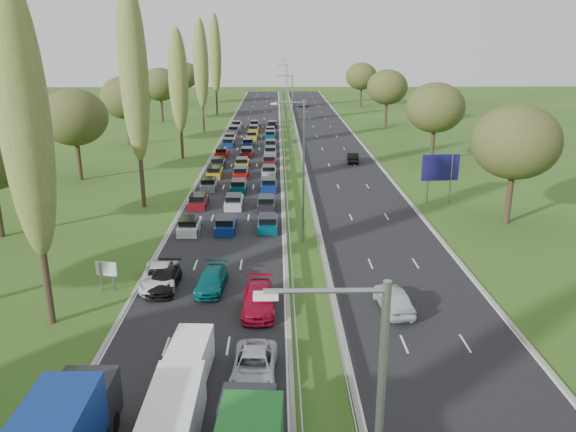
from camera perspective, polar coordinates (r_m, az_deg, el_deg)
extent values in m
plane|color=#2A4A17|center=(83.76, 0.39, 6.07)|extent=(260.00, 260.00, 0.00)
cube|color=black|center=(86.31, -4.17, 6.36)|extent=(10.50, 215.00, 0.04)
cube|color=black|center=(86.65, 4.84, 6.39)|extent=(10.50, 215.00, 0.04)
cube|color=gray|center=(86.09, -0.42, 6.75)|extent=(0.06, 215.00, 0.32)
cube|color=gray|center=(86.15, 1.12, 6.75)|extent=(0.06, 215.00, 0.32)
cylinder|color=gray|center=(46.35, 1.59, 4.31)|extent=(0.18, 0.18, 12.00)
cylinder|color=gray|center=(80.81, 0.44, 9.96)|extent=(0.18, 0.18, 12.00)
cylinder|color=gray|center=(115.59, -0.04, 12.22)|extent=(0.18, 0.18, 12.00)
cylinder|color=gray|center=(150.47, -0.29, 13.43)|extent=(0.18, 0.18, 12.00)
cylinder|color=#2D2116|center=(36.40, -23.47, -4.87)|extent=(0.44, 0.44, 7.20)
ellipsoid|color=#5E6C2E|center=(34.28, -25.24, 8.90)|extent=(2.80, 2.80, 16.00)
cylinder|color=#2D2116|center=(59.12, -14.67, 4.60)|extent=(0.44, 0.44, 7.92)
ellipsoid|color=#5E6C2E|center=(57.85, -15.42, 13.98)|extent=(2.80, 2.80, 17.60)
cylinder|color=#2D2116|center=(83.33, -10.76, 7.97)|extent=(0.44, 0.44, 6.48)
ellipsoid|color=#5E6C2E|center=(82.44, -11.08, 13.40)|extent=(2.80, 2.80, 14.40)
cylinder|color=#2D2116|center=(107.77, -8.62, 10.36)|extent=(0.44, 0.44, 7.20)
ellipsoid|color=#5E6C2E|center=(107.07, -8.84, 15.04)|extent=(2.80, 2.80, 16.00)
cylinder|color=#2D2116|center=(132.42, -7.26, 11.86)|extent=(0.44, 0.44, 7.92)
ellipsoid|color=#5E6C2E|center=(131.85, -7.43, 16.05)|extent=(2.80, 2.80, 17.60)
cylinder|color=#2D2116|center=(73.67, -20.47, 5.30)|extent=(0.56, 0.56, 4.84)
ellipsoid|color=#38471E|center=(72.85, -20.91, 9.36)|extent=(8.00, 8.00, 6.80)
cylinder|color=#2D2116|center=(96.29, -15.91, 8.36)|extent=(0.56, 0.56, 4.84)
ellipsoid|color=#38471E|center=(95.66, -16.18, 11.48)|extent=(8.00, 8.00, 6.80)
cylinder|color=#2D2116|center=(123.34, -12.70, 10.46)|extent=(0.56, 0.56, 4.84)
ellipsoid|color=#38471E|center=(122.85, -12.87, 12.90)|extent=(8.00, 8.00, 6.80)
cylinder|color=#2D2116|center=(154.67, -10.39, 11.93)|extent=(0.56, 0.56, 4.84)
ellipsoid|color=#38471E|center=(154.28, -10.50, 13.88)|extent=(8.00, 8.00, 6.80)
cylinder|color=#2D2116|center=(56.36, 21.54, 1.71)|extent=(0.56, 0.56, 4.84)
ellipsoid|color=#38471E|center=(55.28, 22.14, 6.98)|extent=(8.00, 8.00, 6.80)
cylinder|color=#2D2116|center=(81.31, 14.46, 6.90)|extent=(0.56, 0.56, 4.84)
ellipsoid|color=#38471E|center=(80.56, 14.75, 10.59)|extent=(8.00, 8.00, 6.80)
cylinder|color=#2D2116|center=(115.03, 9.91, 10.15)|extent=(0.56, 0.56, 4.84)
ellipsoid|color=#38471E|center=(114.50, 10.05, 12.77)|extent=(8.00, 8.00, 6.80)
cylinder|color=#2D2116|center=(149.34, 7.39, 11.88)|extent=(0.56, 0.56, 4.84)
ellipsoid|color=#38471E|center=(148.94, 7.47, 13.90)|extent=(8.00, 8.00, 6.80)
cube|color=silver|center=(51.24, -9.96, -1.13)|extent=(1.75, 4.00, 0.80)
cube|color=#590F14|center=(58.90, -9.07, 1.37)|extent=(1.75, 4.00, 0.80)
cube|color=slate|center=(65.69, -8.00, 3.10)|extent=(1.75, 4.00, 0.80)
cube|color=#BF990C|center=(71.49, -7.45, 4.29)|extent=(1.75, 4.00, 0.80)
cube|color=black|center=(77.17, -7.10, 5.28)|extent=(1.75, 4.00, 0.80)
cube|color=#A50C0A|center=(84.10, -6.74, 6.30)|extent=(1.75, 4.00, 0.80)
cube|color=navy|center=(92.26, -6.07, 7.31)|extent=(1.75, 4.00, 0.80)
cube|color=silver|center=(97.31, -5.89, 7.84)|extent=(1.75, 4.00, 0.80)
cube|color=slate|center=(105.71, -5.52, 8.61)|extent=(1.75, 4.00, 0.80)
cube|color=silver|center=(112.37, -5.23, 9.14)|extent=(1.75, 4.00, 0.80)
cube|color=navy|center=(51.01, -6.35, -1.05)|extent=(1.75, 4.00, 0.80)
cube|color=#B2B7BC|center=(58.23, -5.51, 1.33)|extent=(1.75, 4.00, 0.80)
cube|color=#053F4C|center=(64.46, -5.03, 2.92)|extent=(1.75, 4.00, 0.80)
cube|color=#A50C0A|center=(70.99, -4.81, 4.29)|extent=(1.75, 4.00, 0.80)
cube|color=#BF990C|center=(76.54, -4.67, 5.25)|extent=(1.75, 4.00, 0.80)
cube|color=#590F14|center=(84.18, -4.19, 6.38)|extent=(1.75, 4.00, 0.80)
cube|color=navy|center=(91.75, -4.07, 7.30)|extent=(1.75, 4.00, 0.80)
cube|color=#BF990C|center=(98.88, -3.68, 8.05)|extent=(1.75, 4.00, 0.80)
cube|color=#BF990C|center=(106.32, -3.51, 8.71)|extent=(1.75, 4.00, 0.80)
cube|color=slate|center=(112.76, -3.40, 9.21)|extent=(1.75, 4.00, 0.80)
cube|color=#053F4C|center=(51.19, -2.06, -0.88)|extent=(1.75, 4.00, 0.80)
cube|color=black|center=(57.46, -2.22, 1.17)|extent=(1.75, 4.00, 0.80)
cube|color=navy|center=(64.94, -1.96, 3.09)|extent=(1.75, 4.00, 0.80)
cube|color=#B2B7BC|center=(71.60, -1.96, 4.45)|extent=(1.75, 4.00, 0.80)
cube|color=#590F14|center=(77.97, -1.93, 5.53)|extent=(1.75, 4.00, 0.80)
cube|color=slate|center=(84.60, -1.81, 6.47)|extent=(1.75, 4.00, 0.80)
cube|color=#053F4C|center=(90.35, -1.79, 7.18)|extent=(1.75, 4.00, 0.80)
cube|color=#053F4C|center=(99.71, -1.83, 8.15)|extent=(1.75, 4.00, 0.80)
cube|color=slate|center=(104.33, -1.80, 8.57)|extent=(1.75, 4.00, 0.80)
cube|color=black|center=(111.95, -1.63, 9.18)|extent=(1.75, 4.00, 0.80)
imported|color=white|center=(40.50, -12.94, -5.97)|extent=(2.78, 5.33, 1.43)
imported|color=black|center=(40.01, -12.48, -6.29)|extent=(2.00, 4.73, 1.36)
imported|color=#055254|center=(39.33, -7.76, -6.48)|extent=(2.19, 4.68, 1.32)
imported|color=black|center=(25.83, -3.88, -20.37)|extent=(1.59, 4.20, 1.37)
imported|color=#ACAFB6|center=(29.53, -3.47, -15.01)|extent=(2.44, 4.94, 1.35)
imported|color=maroon|center=(36.10, -2.99, -8.47)|extent=(2.11, 5.14, 1.49)
imported|color=silver|center=(36.74, 10.71, -8.21)|extent=(2.21, 4.76, 1.58)
imported|color=black|center=(80.07, 6.57, 5.95)|extent=(1.78, 4.39, 1.42)
imported|color=slate|center=(149.11, 1.59, 11.35)|extent=(2.32, 4.95, 1.37)
cube|color=black|center=(27.06, -19.71, -17.26)|extent=(2.39, 2.15, 2.20)
cylinder|color=black|center=(27.56, -19.56, -19.21)|extent=(2.06, 1.00, 1.00)
cube|color=black|center=(24.66, -4.07, -19.94)|extent=(2.24, 2.02, 2.20)
cube|color=white|center=(25.94, -11.59, -19.32)|extent=(2.15, 5.38, 2.15)
cube|color=black|center=(27.90, -10.70, -16.61)|extent=(2.10, 0.86, 1.72)
cylinder|color=black|center=(27.91, -12.79, -18.38)|extent=(0.27, 0.73, 0.73)
cube|color=white|center=(29.62, -10.12, -14.46)|extent=(1.88, 4.69, 1.88)
cube|color=black|center=(31.42, -9.53, -12.62)|extent=(1.83, 0.75, 1.50)
cylinder|color=black|center=(31.35, -11.11, -14.00)|extent=(0.23, 0.64, 0.64)
cylinder|color=black|center=(28.63, -8.86, -17.22)|extent=(0.23, 0.64, 0.64)
cylinder|color=gray|center=(40.75, -18.45, -5.83)|extent=(0.16, 0.16, 2.10)
cylinder|color=gray|center=(40.52, -17.37, -5.85)|extent=(0.16, 0.16, 2.10)
cube|color=silver|center=(40.43, -17.98, -5.12)|extent=(1.49, 0.38, 1.00)
cylinder|color=gray|center=(60.84, 14.06, 3.69)|extent=(0.16, 0.16, 5.20)
cylinder|color=gray|center=(61.51, 16.22, 3.66)|extent=(0.16, 0.16, 5.20)
cube|color=navy|center=(60.90, 15.23, 4.77)|extent=(4.00, 0.42, 2.80)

